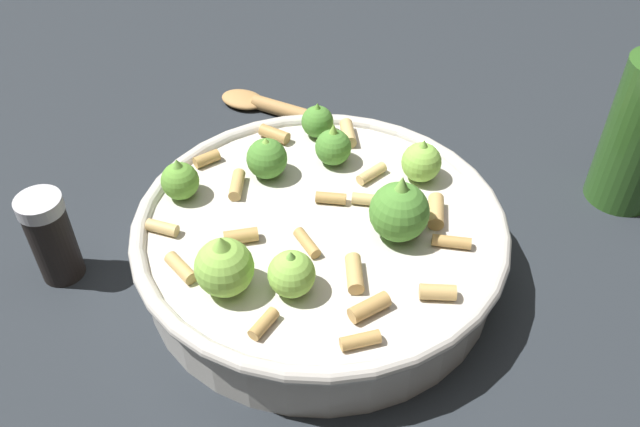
{
  "coord_description": "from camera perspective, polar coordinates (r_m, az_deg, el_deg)",
  "views": [
    {
      "loc": [
        -0.37,
        -0.13,
        0.42
      ],
      "look_at": [
        0.0,
        0.0,
        0.06
      ],
      "focal_mm": 37.17,
      "sensor_mm": 36.0,
      "label": 1
    }
  ],
  "objects": [
    {
      "name": "cooking_pan",
      "position": [
        0.55,
        -0.04,
        -2.08
      ],
      "size": [
        0.3,
        0.3,
        0.11
      ],
      "color": "beige",
      "rests_on": "ground"
    },
    {
      "name": "wooden_spoon",
      "position": [
        0.73,
        -0.9,
        8.24
      ],
      "size": [
        0.06,
        0.25,
        0.02
      ],
      "color": "#B2844C",
      "rests_on": "ground"
    },
    {
      "name": "ground_plane",
      "position": [
        0.57,
        0.0,
        -4.6
      ],
      "size": [
        2.4,
        2.4,
        0.0
      ],
      "primitive_type": "plane",
      "color": "#23282D"
    },
    {
      "name": "pepper_shaker",
      "position": [
        0.58,
        -22.12,
        -1.92
      ],
      "size": [
        0.04,
        0.04,
        0.08
      ],
      "color": "black",
      "rests_on": "ground"
    }
  ]
}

